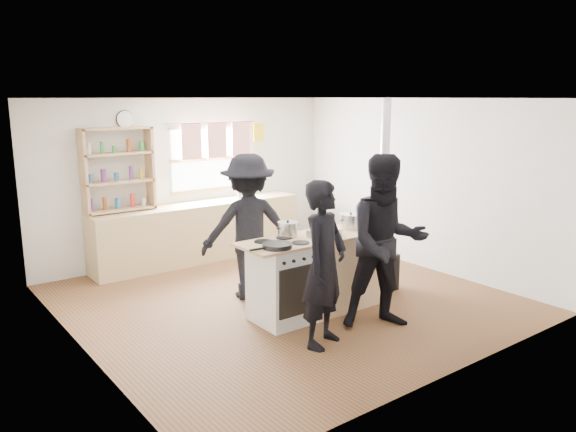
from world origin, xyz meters
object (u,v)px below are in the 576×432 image
Objects in this scene: skillet_greens at (277,245)px; person_near_right at (386,243)px; thermos at (239,189)px; roast_tray at (324,232)px; person_near_left at (324,264)px; stockpot_counter at (351,221)px; flue_heater at (382,242)px; bread_board at (373,222)px; cooking_island at (322,272)px; stockpot_stove at (288,229)px; person_far at (248,227)px.

person_near_right is at bearing -32.17° from skillet_greens.
skillet_greens is at bearing -115.04° from thermos.
person_near_left is at bearing -130.63° from roast_tray.
stockpot_counter is 0.71m from flue_heater.
person_near_right reaches higher than skillet_greens.
bread_board is at bearing 0.34° from roast_tray.
stockpot_counter is 0.88m from person_near_right.
person_near_right is at bearing -73.21° from cooking_island.
skillet_greens is 0.62m from person_near_left.
flue_heater reaches higher than stockpot_counter.
person_near_left is at bearing -74.72° from skillet_greens.
roast_tray is 0.15× the size of flue_heater.
stockpot_stove is 0.13× the size of person_far.
bread_board is at bearing -21.21° from stockpot_counter.
thermos is 2.72m from stockpot_counter.
roast_tray is (0.74, 0.09, 0.01)m from skillet_greens.
person_near_right is (-0.26, -0.84, -0.06)m from stockpot_counter.
cooking_island is 0.75m from stockpot_counter.
stockpot_counter is 1.28m from person_far.
roast_tray is 0.20× the size of person_far.
stockpot_stove is at bearing 171.70° from stockpot_counter.
skillet_greens is 0.90× the size of roast_tray.
thermos is at bearing 77.60° from roast_tray.
skillet_greens is 0.52m from stockpot_stove.
flue_heater is 1.92m from person_near_left.
thermos reaches higher than cooking_island.
person_near_right is (0.85, -0.05, 0.10)m from person_near_left.
skillet_greens is 1.40× the size of stockpot_stove.
bread_board is at bearing -154.81° from flue_heater.
stockpot_counter reaches higher than cooking_island.
flue_heater is (0.32, 0.15, -0.33)m from bread_board.
person_near_left is (-1.72, -0.84, 0.21)m from flue_heater.
flue_heater is 1.78m from person_far.
stockpot_counter is 0.11× the size of flue_heater.
thermos is at bearing 87.96° from stockpot_counter.
bread_board is 0.19× the size of person_near_left.
thermos is 1.34× the size of stockpot_stove.
stockpot_counter is at bearing -176.07° from flue_heater.
stockpot_counter is at bearing 158.31° from person_far.
person_near_left is (-1.11, -0.80, -0.16)m from stockpot_counter.
bread_board reaches higher than roast_tray.
person_far is at bearing 61.52° from person_near_left.
thermos is 0.13× the size of flue_heater.
stockpot_stove is (-0.97, -2.59, -0.05)m from thermos.
flue_heater is 1.46× the size of person_near_left.
stockpot_counter is (1.27, 0.21, 0.06)m from skillet_greens.
stockpot_stove is at bearing 40.23° from skillet_greens.
person_far is at bearing 152.25° from flue_heater.
person_near_left is at bearing -154.04° from flue_heater.
roast_tray is 1.55× the size of stockpot_stove.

